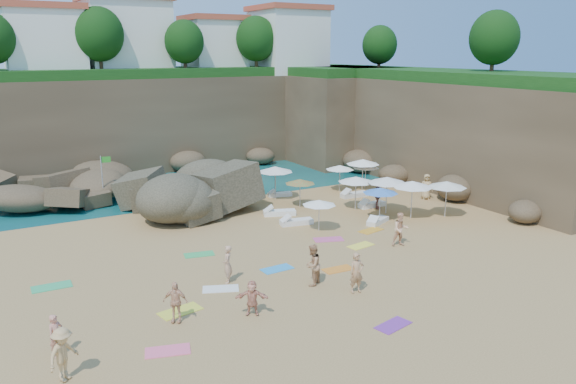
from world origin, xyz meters
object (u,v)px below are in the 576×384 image
parasol_0 (275,169)px  lounger_0 (297,222)px  flag_pole (104,174)px  person_stand_0 (56,335)px  parasol_1 (340,167)px  person_stand_6 (227,264)px  person_stand_5 (219,204)px  person_stand_3 (378,195)px  person_stand_1 (312,265)px  person_stand_2 (239,181)px  parasol_2 (366,166)px  rock_outcrop (184,213)px  person_stand_4 (426,187)px

parasol_0 → lounger_0: (-1.75, -5.92, -2.03)m
flag_pole → person_stand_0: 19.93m
parasol_1 → person_stand_6: 18.36m
person_stand_5 → person_stand_0: bearing=-122.4°
person_stand_3 → person_stand_6: (-13.69, -6.34, -0.05)m
person_stand_1 → person_stand_2: (4.45, 17.42, -0.13)m
parasol_2 → person_stand_3: bearing=-118.9°
parasol_1 → person_stand_6: parasol_1 is taller
parasol_0 → rock_outcrop: bearing=-179.7°
rock_outcrop → parasol_1: parasol_1 is taller
person_stand_1 → lounger_0: bearing=-150.0°
person_stand_2 → person_stand_5: size_ratio=1.05×
parasol_0 → person_stand_1: (-5.76, -14.09, -1.23)m
parasol_0 → person_stand_4: 10.81m
person_stand_5 → flag_pole: bearing=143.3°
parasol_1 → lounger_0: 9.11m
flag_pole → person_stand_4: bearing=-25.1°
parasol_0 → lounger_0: size_ratio=1.25×
lounger_0 → person_stand_2: (0.44, 9.25, 0.67)m
rock_outcrop → person_stand_1: (1.10, -14.06, 0.95)m
parasol_0 → person_stand_0: size_ratio=1.64×
person_stand_0 → person_stand_2: bearing=19.0°
person_stand_3 → rock_outcrop: bearing=104.1°
person_stand_4 → person_stand_3: bearing=-144.9°
person_stand_0 → person_stand_4: (25.97, 9.54, 0.14)m
person_stand_2 → person_stand_4: person_stand_4 is taller
rock_outcrop → person_stand_1: 14.13m
parasol_1 → flag_pole: bearing=164.3°
person_stand_0 → person_stand_2: 23.79m
rock_outcrop → flag_pole: size_ratio=2.18×
lounger_0 → person_stand_2: bearing=98.4°
person_stand_4 → person_stand_5: 14.83m
person_stand_0 → person_stand_4: person_stand_4 is taller
parasol_0 → person_stand_4: bearing=-29.7°
parasol_1 → person_stand_1: bearing=-128.8°
person_stand_4 → parasol_0: bearing=-178.1°
person_stand_2 → person_stand_6: bearing=103.1°
person_stand_1 → person_stand_5: 12.32m
person_stand_1 → person_stand_3: size_ratio=1.03×
parasol_1 → person_stand_4: bearing=-50.7°
parasol_1 → person_stand_6: (-14.23, -11.56, -0.96)m
person_stand_6 → person_stand_3: bearing=140.7°
flag_pole → person_stand_5: 8.43m
flag_pole → lounger_0: size_ratio=1.73×
parasol_1 → lounger_0: (-7.03, -5.55, -1.68)m
person_stand_1 → person_stand_2: person_stand_1 is taller
parasol_1 → parasol_2: 2.21m
lounger_0 → person_stand_1: bearing=-105.0°
parasol_1 → rock_outcrop: bearing=178.4°
flag_pole → person_stand_3: 18.46m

